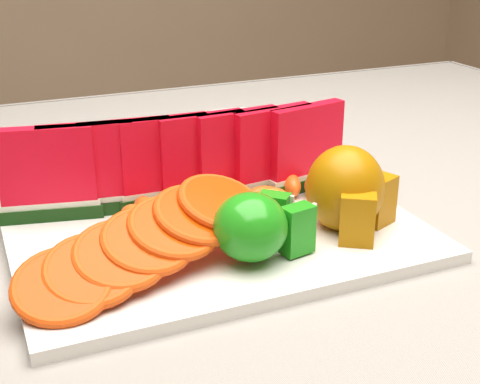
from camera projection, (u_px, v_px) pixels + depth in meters
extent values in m
cube|color=#54361D|center=(220.00, 210.00, 0.80)|extent=(1.40, 0.90, 0.03)
cube|color=#54361D|center=(422.00, 252.00, 1.50)|extent=(0.06, 0.06, 0.72)
cube|color=slate|center=(220.00, 196.00, 0.79)|extent=(1.52, 1.02, 0.01)
cube|color=slate|center=(121.00, 146.00, 1.26)|extent=(1.52, 0.01, 0.20)
cube|color=silver|center=(215.00, 230.00, 0.68)|extent=(0.40, 0.30, 0.01)
ellipsoid|color=#1D8711|center=(250.00, 227.00, 0.59)|extent=(0.08, 0.08, 0.06)
cube|color=#1D8711|center=(298.00, 230.00, 0.61)|extent=(0.03, 0.02, 0.05)
cube|color=beige|center=(303.00, 228.00, 0.61)|extent=(0.03, 0.01, 0.04)
cube|color=#1D8711|center=(274.00, 216.00, 0.64)|extent=(0.03, 0.03, 0.05)
cube|color=beige|center=(279.00, 215.00, 0.64)|extent=(0.02, 0.02, 0.04)
ellipsoid|color=#986509|center=(345.00, 189.00, 0.66)|extent=(0.09, 0.09, 0.09)
cube|color=#986509|center=(357.00, 220.00, 0.63)|extent=(0.04, 0.04, 0.05)
cube|color=#986509|center=(379.00, 202.00, 0.67)|extent=(0.04, 0.03, 0.05)
cylinder|color=silver|center=(245.00, 126.00, 1.02)|extent=(0.23, 0.23, 0.01)
cube|color=#0B360A|center=(52.00, 212.00, 0.69)|extent=(0.11, 0.04, 0.01)
cube|color=silver|center=(51.00, 203.00, 0.69)|extent=(0.10, 0.04, 0.01)
cube|color=#B31606|center=(46.00, 165.00, 0.67)|extent=(0.10, 0.04, 0.08)
cube|color=#0B360A|center=(91.00, 208.00, 0.70)|extent=(0.11, 0.04, 0.01)
cube|color=silver|center=(91.00, 199.00, 0.70)|extent=(0.10, 0.03, 0.01)
cube|color=#B31606|center=(87.00, 161.00, 0.68)|extent=(0.10, 0.03, 0.08)
cube|color=#0B360A|center=(130.00, 203.00, 0.71)|extent=(0.11, 0.03, 0.01)
cube|color=silver|center=(129.00, 194.00, 0.71)|extent=(0.10, 0.03, 0.01)
cube|color=#B31606|center=(127.00, 157.00, 0.69)|extent=(0.10, 0.02, 0.08)
cube|color=#0B360A|center=(167.00, 199.00, 0.72)|extent=(0.11, 0.02, 0.01)
cube|color=silver|center=(167.00, 190.00, 0.72)|extent=(0.10, 0.02, 0.01)
cube|color=#B31606|center=(165.00, 153.00, 0.70)|extent=(0.10, 0.02, 0.08)
cube|color=#0B360A|center=(203.00, 194.00, 0.73)|extent=(0.11, 0.02, 0.01)
cube|color=silver|center=(203.00, 186.00, 0.73)|extent=(0.10, 0.02, 0.01)
cube|color=#B31606|center=(202.00, 150.00, 0.71)|extent=(0.10, 0.02, 0.08)
cube|color=#0B360A|center=(238.00, 190.00, 0.74)|extent=(0.11, 0.03, 0.01)
cube|color=silver|center=(238.00, 182.00, 0.74)|extent=(0.10, 0.03, 0.01)
cube|color=#B31606|center=(238.00, 146.00, 0.72)|extent=(0.10, 0.02, 0.08)
cube|color=#0B360A|center=(272.00, 186.00, 0.75)|extent=(0.11, 0.04, 0.01)
cube|color=silver|center=(272.00, 178.00, 0.75)|extent=(0.10, 0.03, 0.01)
cube|color=#B31606|center=(273.00, 143.00, 0.73)|extent=(0.10, 0.03, 0.08)
cube|color=#0B360A|center=(305.00, 183.00, 0.77)|extent=(0.11, 0.04, 0.01)
cube|color=silver|center=(305.00, 174.00, 0.76)|extent=(0.10, 0.04, 0.01)
cube|color=#B31606|center=(307.00, 139.00, 0.75)|extent=(0.10, 0.04, 0.08)
cylinder|color=#DF4000|center=(63.00, 285.00, 0.53)|extent=(0.09, 0.09, 0.03)
torus|color=#BE1800|center=(63.00, 285.00, 0.53)|extent=(0.10, 0.10, 0.04)
cylinder|color=#DF4000|center=(93.00, 270.00, 0.55)|extent=(0.08, 0.08, 0.03)
torus|color=#BE1800|center=(93.00, 270.00, 0.55)|extent=(0.09, 0.09, 0.04)
cylinder|color=#DF4000|center=(121.00, 255.00, 0.56)|extent=(0.08, 0.08, 0.03)
torus|color=#BE1800|center=(121.00, 255.00, 0.56)|extent=(0.09, 0.08, 0.04)
cylinder|color=#DF4000|center=(148.00, 241.00, 0.58)|extent=(0.08, 0.08, 0.03)
torus|color=#BE1800|center=(148.00, 241.00, 0.58)|extent=(0.10, 0.09, 0.04)
cylinder|color=#DF4000|center=(173.00, 227.00, 0.59)|extent=(0.09, 0.09, 0.03)
torus|color=#BE1800|center=(173.00, 227.00, 0.59)|extent=(0.10, 0.10, 0.04)
cylinder|color=#DF4000|center=(198.00, 214.00, 0.61)|extent=(0.10, 0.10, 0.03)
torus|color=#BE1800|center=(198.00, 214.00, 0.61)|extent=(0.11, 0.11, 0.04)
cylinder|color=#DF4000|center=(221.00, 202.00, 0.62)|extent=(0.10, 0.10, 0.03)
torus|color=#BE1800|center=(221.00, 202.00, 0.62)|extent=(0.11, 0.11, 0.04)
cylinder|color=#DF4000|center=(87.00, 182.00, 0.75)|extent=(0.08, 0.08, 0.03)
torus|color=#BE1800|center=(87.00, 182.00, 0.75)|extent=(0.09, 0.09, 0.03)
cylinder|color=#DF4000|center=(129.00, 174.00, 0.77)|extent=(0.08, 0.08, 0.03)
torus|color=#BE1800|center=(129.00, 174.00, 0.77)|extent=(0.09, 0.09, 0.03)
cylinder|color=#DF4000|center=(169.00, 165.00, 0.78)|extent=(0.09, 0.09, 0.03)
torus|color=#BE1800|center=(169.00, 165.00, 0.78)|extent=(0.10, 0.10, 0.03)
cylinder|color=#DF4000|center=(207.00, 158.00, 0.80)|extent=(0.09, 0.09, 0.03)
torus|color=#BE1800|center=(207.00, 158.00, 0.80)|extent=(0.11, 0.10, 0.03)
ellipsoid|color=orange|center=(137.00, 217.00, 0.66)|extent=(0.04, 0.05, 0.03)
ellipsoid|color=orange|center=(146.00, 210.00, 0.68)|extent=(0.03, 0.04, 0.03)
ellipsoid|color=orange|center=(184.00, 217.00, 0.66)|extent=(0.05, 0.04, 0.03)
ellipsoid|color=orange|center=(204.00, 205.00, 0.69)|extent=(0.04, 0.03, 0.03)
ellipsoid|color=orange|center=(216.00, 203.00, 0.70)|extent=(0.05, 0.04, 0.03)
ellipsoid|color=orange|center=(231.00, 196.00, 0.72)|extent=(0.04, 0.03, 0.03)
ellipsoid|color=orange|center=(264.00, 197.00, 0.71)|extent=(0.05, 0.03, 0.03)
ellipsoid|color=orange|center=(270.00, 199.00, 0.71)|extent=(0.05, 0.03, 0.03)
ellipsoid|color=orange|center=(290.00, 185.00, 0.75)|extent=(0.03, 0.04, 0.03)
ellipsoid|color=orange|center=(317.00, 189.00, 0.73)|extent=(0.02, 0.04, 0.03)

